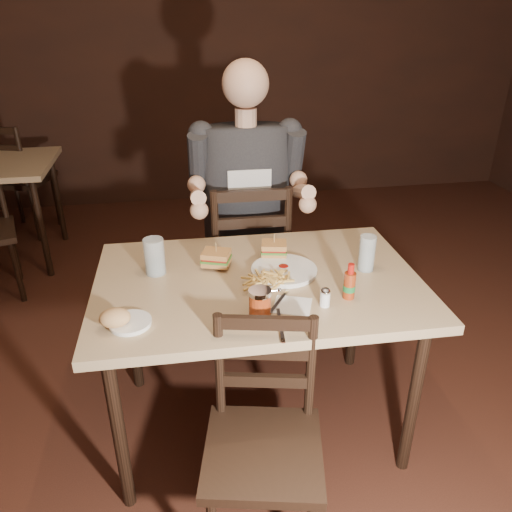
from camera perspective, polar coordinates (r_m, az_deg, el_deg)
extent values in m
plane|color=black|center=(2.31, 7.64, -23.45)|extent=(7.00, 7.00, 0.00)
plane|color=#371D14|center=(4.94, -4.01, 22.33)|extent=(6.00, 0.00, 6.00)
cube|color=tan|center=(2.04, 0.24, -3.14)|extent=(1.33, 0.90, 0.04)
cylinder|color=black|center=(1.99, -15.38, -19.02)|extent=(0.05, 0.05, 0.73)
cylinder|color=black|center=(2.53, -14.01, -7.72)|extent=(0.05, 0.05, 0.73)
cylinder|color=black|center=(2.15, 17.57, -15.42)|extent=(0.05, 0.05, 0.73)
cylinder|color=black|center=(2.66, 11.27, -5.65)|extent=(0.05, 0.05, 0.73)
cylinder|color=black|center=(3.81, -23.28, 2.84)|extent=(0.04, 0.04, 0.73)
cylinder|color=black|center=(4.39, -21.69, 6.15)|extent=(0.04, 0.04, 0.73)
cylinder|color=white|center=(2.07, 3.22, -1.75)|extent=(0.27, 0.27, 0.02)
ellipsoid|color=maroon|center=(2.09, 3.16, -1.16)|extent=(0.04, 0.04, 0.01)
cylinder|color=silver|center=(2.08, -11.51, -0.05)|extent=(0.08, 0.08, 0.15)
cylinder|color=silver|center=(2.12, 12.56, 0.32)|extent=(0.07, 0.07, 0.15)
cube|color=white|center=(1.86, 4.18, -5.66)|extent=(0.17, 0.17, 0.00)
cube|color=silver|center=(1.74, 2.83, -7.88)|extent=(0.04, 0.20, 0.00)
cube|color=silver|center=(1.87, 2.64, -5.24)|extent=(0.11, 0.15, 0.01)
cylinder|color=white|center=(1.80, -14.18, -7.50)|extent=(0.15, 0.15, 0.01)
ellipsoid|color=tan|center=(1.78, -15.84, -6.80)|extent=(0.11, 0.09, 0.06)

